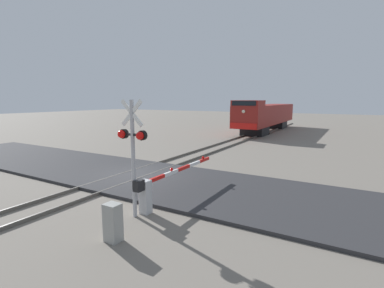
{
  "coord_description": "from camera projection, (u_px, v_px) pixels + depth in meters",
  "views": [
    {
      "loc": [
        10.37,
        -11.46,
        4.2
      ],
      "look_at": [
        1.1,
        4.43,
        1.3
      ],
      "focal_mm": 26.49,
      "sensor_mm": 36.0,
      "label": 1
    }
  ],
  "objects": [
    {
      "name": "ground_plane",
      "position": [
        134.0,
        176.0,
        15.59
      ],
      "size": [
        160.0,
        160.0,
        0.0
      ],
      "primitive_type": "plane",
      "color": "slate"
    },
    {
      "name": "crossing_gate",
      "position": [
        156.0,
        186.0,
        11.0
      ],
      "size": [
        0.36,
        5.65,
        1.38
      ],
      "color": "silver",
      "rests_on": "ground_plane"
    },
    {
      "name": "crossing_signal",
      "position": [
        132.0,
        145.0,
        9.85
      ],
      "size": [
        1.18,
        0.33,
        4.22
      ],
      "color": "#ADADB2",
      "rests_on": "ground_plane"
    },
    {
      "name": "rail_track_left",
      "position": [
        125.0,
        173.0,
        15.94
      ],
      "size": [
        0.08,
        80.0,
        0.15
      ],
      "primitive_type": "cube",
      "color": "#59544C",
      "rests_on": "ground_plane"
    },
    {
      "name": "locomotive",
      "position": [
        266.0,
        115.0,
        37.29
      ],
      "size": [
        3.09,
        18.15,
        4.1
      ],
      "color": "black",
      "rests_on": "ground_plane"
    },
    {
      "name": "road_surface",
      "position": [
        134.0,
        175.0,
        15.58
      ],
      "size": [
        36.0,
        6.19,
        0.14
      ],
      "primitive_type": "cube",
      "color": "#2D2D30",
      "rests_on": "ground_plane"
    },
    {
      "name": "utility_cabinet",
      "position": [
        113.0,
        223.0,
        8.4
      ],
      "size": [
        0.47,
        0.39,
        1.17
      ],
      "primitive_type": "cube",
      "color": "#999993",
      "rests_on": "ground_plane"
    },
    {
      "name": "rail_track_right",
      "position": [
        144.0,
        177.0,
        15.22
      ],
      "size": [
        0.08,
        80.0,
        0.15
      ],
      "primitive_type": "cube",
      "color": "#59544C",
      "rests_on": "ground_plane"
    }
  ]
}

